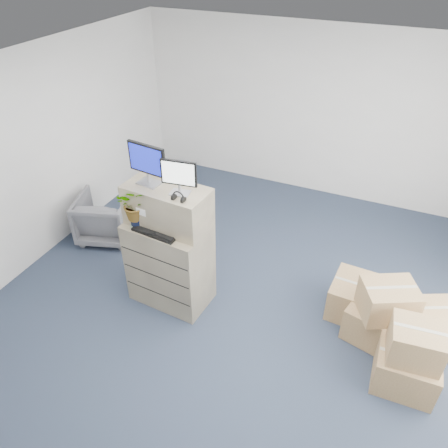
{
  "coord_description": "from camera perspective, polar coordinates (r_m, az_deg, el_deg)",
  "views": [
    {
      "loc": [
        1.4,
        -3.38,
        4.01
      ],
      "look_at": [
        -0.27,
        0.4,
        1.11
      ],
      "focal_mm": 35.0,
      "sensor_mm": 36.0,
      "label": 1
    }
  ],
  "objects": [
    {
      "name": "headphones",
      "position": [
        4.57,
        -5.97,
        3.51
      ],
      "size": [
        0.14,
        0.03,
        0.14
      ],
      "primitive_type": "torus",
      "rotation": [
        1.57,
        0.0,
        -0.08
      ],
      "color": "black",
      "rests_on": "filing_cabinet_upper"
    },
    {
      "name": "mouse",
      "position": [
        4.84,
        -5.39,
        -1.55
      ],
      "size": [
        0.11,
        0.08,
        0.03
      ],
      "primitive_type": "ellipsoid",
      "rotation": [
        0.0,
        0.0,
        -0.2
      ],
      "color": "silver",
      "rests_on": "filing_cabinet_lower"
    },
    {
      "name": "external_drive",
      "position": [
        4.96,
        -3.53,
        -0.19
      ],
      "size": [
        0.24,
        0.19,
        0.07
      ],
      "primitive_type": "cube",
      "rotation": [
        0.0,
        0.0,
        0.05
      ],
      "color": "black",
      "rests_on": "filing_cabinet_lower"
    },
    {
      "name": "keyboard",
      "position": [
        4.95,
        -8.8,
        -0.95
      ],
      "size": [
        0.57,
        0.28,
        0.03
      ],
      "primitive_type": "cube",
      "rotation": [
        0.0,
        0.0,
        -0.1
      ],
      "color": "black",
      "rests_on": "filing_cabinet_lower"
    },
    {
      "name": "office_chair",
      "position": [
        6.73,
        -15.26,
        1.12
      ],
      "size": [
        0.94,
        0.91,
        0.78
      ],
      "primitive_type": "imported",
      "rotation": [
        0.0,
        0.0,
        3.45
      ],
      "color": "#57575C",
      "rests_on": "ground"
    },
    {
      "name": "filing_cabinet_lower",
      "position": [
        5.39,
        -7.07,
        -5.1
      ],
      "size": [
        1.0,
        0.66,
        1.12
      ],
      "primitive_type": "cube",
      "rotation": [
        0.0,
        0.0,
        -0.08
      ],
      "color": "#827359",
      "rests_on": "ground"
    },
    {
      "name": "filing_cabinet_upper",
      "position": [
        4.95,
        -7.38,
        2.33
      ],
      "size": [
        0.99,
        0.55,
        0.48
      ],
      "primitive_type": "cube",
      "rotation": [
        0.0,
        0.0,
        -0.08
      ],
      "color": "#827359",
      "rests_on": "filing_cabinet_lower"
    },
    {
      "name": "phone_dock",
      "position": [
        5.04,
        -7.57,
        0.33
      ],
      "size": [
        0.07,
        0.06,
        0.15
      ],
      "rotation": [
        0.0,
        0.0,
        -0.08
      ],
      "color": "silver",
      "rests_on": "filing_cabinet_lower"
    },
    {
      "name": "tissue_box",
      "position": [
        4.87,
        -3.7,
        0.13
      ],
      "size": [
        0.24,
        0.14,
        0.09
      ],
      "primitive_type": "cube",
      "rotation": [
        0.0,
        0.0,
        -0.11
      ],
      "color": "#3D89CF",
      "rests_on": "external_drive"
    },
    {
      "name": "cardboard_boxes",
      "position": [
        5.3,
        20.93,
        -12.06
      ],
      "size": [
        1.5,
        1.43,
        0.82
      ],
      "color": "#966A48",
      "rests_on": "ground"
    },
    {
      "name": "potted_plant",
      "position": [
        5.0,
        -11.39,
        2.08
      ],
      "size": [
        0.46,
        0.49,
        0.4
      ],
      "rotation": [
        0.0,
        0.0,
        -0.08
      ],
      "color": "#8BA686",
      "rests_on": "filing_cabinet_lower"
    },
    {
      "name": "monitor_right",
      "position": [
        4.6,
        -5.93,
        6.32
      ],
      "size": [
        0.4,
        0.18,
        0.39
      ],
      "rotation": [
        0.0,
        0.0,
        0.14
      ],
      "color": "#99999E",
      "rests_on": "filing_cabinet_upper"
    },
    {
      "name": "wall_back",
      "position": [
        7.5,
        11.98,
        13.94
      ],
      "size": [
        6.0,
        0.02,
        2.8
      ],
      "primitive_type": "cube",
      "color": "silver",
      "rests_on": "ground"
    },
    {
      "name": "monitor_left",
      "position": [
        4.81,
        -10.02,
        7.95
      ],
      "size": [
        0.48,
        0.21,
        0.47
      ],
      "rotation": [
        0.0,
        0.0,
        -0.13
      ],
      "color": "#99999E",
      "rests_on": "filing_cabinet_upper"
    },
    {
      "name": "ground",
      "position": [
        5.43,
        0.94,
        -12.58
      ],
      "size": [
        7.0,
        7.0,
        0.0
      ],
      "primitive_type": "plane",
      "color": "#29354A",
      "rests_on": "ground"
    },
    {
      "name": "water_bottle",
      "position": [
        4.99,
        -7.0,
        1.15
      ],
      "size": [
        0.08,
        0.08,
        0.27
      ],
      "primitive_type": "cylinder",
      "color": "#9A9EA3",
      "rests_on": "filing_cabinet_lower"
    }
  ]
}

